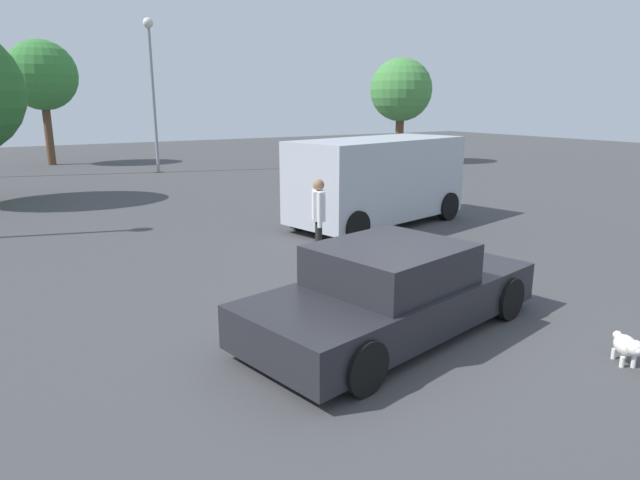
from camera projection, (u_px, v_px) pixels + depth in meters
The scene contains 8 objects.
ground_plane at pixel (395, 332), 7.76m from camera, with size 80.00×80.00×0.00m, color #424244.
sedan_foreground at pixel (393, 292), 7.65m from camera, with size 4.86×2.75×1.28m.
dog at pixel (627, 346), 6.73m from camera, with size 0.44×0.53×0.41m.
van_white at pixel (378, 179), 14.29m from camera, with size 5.24×3.08×2.24m.
pedestrian at pixel (319, 213), 11.05m from camera, with size 0.39×0.52×1.67m.
light_post_near at pixel (151, 70), 24.19m from camera, with size 0.44×0.44×6.70m.
tree_back_left at pixel (401, 90), 28.38m from camera, with size 3.20×3.20×5.37m.
tree_back_right at pixel (42, 76), 27.31m from camera, with size 3.42×3.42×6.16m.
Camera 1 is at (-4.65, -5.60, 3.16)m, focal length 30.82 mm.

